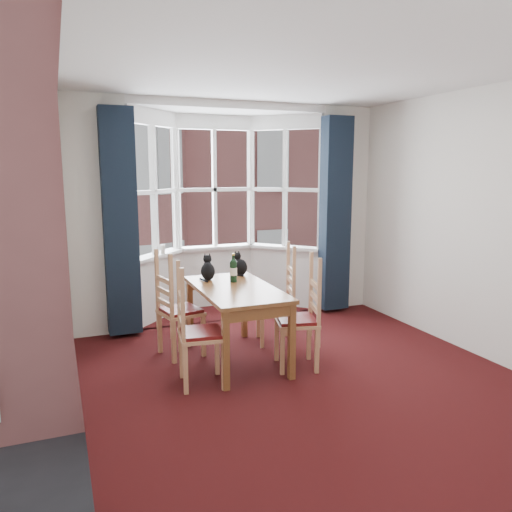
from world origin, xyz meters
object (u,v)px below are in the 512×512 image
chair_right_near (306,321)px  chair_left_near (192,336)px  candle_tall (163,249)px  cat_right (240,266)px  dining_table (236,297)px  wine_bottle (233,270)px  chair_right_far (283,302)px  chair_left_far (173,313)px  cat_left (208,270)px

chair_right_near → chair_left_near: bearing=-179.8°
chair_left_near → candle_tall: 2.22m
chair_right_near → candle_tall: 2.41m
chair_right_near → cat_right: cat_right is taller
dining_table → wine_bottle: bearing=76.3°
chair_right_near → cat_right: 1.11m
dining_table → chair_right_far: bearing=25.6°
chair_left_far → cat_right: cat_right is taller
chair_left_near → wine_bottle: 1.03m
dining_table → candle_tall: bearing=102.8°
chair_left_far → chair_right_far: same height
candle_tall → wine_bottle: bearing=-73.1°
chair_left_near → cat_right: 1.35m
candle_tall → cat_right: bearing=-61.3°
chair_left_far → wine_bottle: (0.64, -0.09, 0.44)m
chair_left_near → chair_left_far: (-0.00, 0.77, 0.00)m
chair_left_near → cat_left: size_ratio=3.18×
dining_table → chair_left_far: size_ratio=1.53×
cat_left → chair_left_far: bearing=-165.7°
candle_tall → chair_right_near: bearing=-65.7°
chair_right_near → cat_right: size_ratio=3.33×
cat_right → chair_right_near: bearing=-71.3°
dining_table → chair_right_near: bearing=-36.2°
cat_left → candle_tall: 1.31m
chair_left_far → candle_tall: bearing=82.2°
dining_table → chair_left_far: bearing=150.1°
cat_left → wine_bottle: 0.30m
chair_left_near → cat_left: 1.05m
chair_right_near → cat_right: (-0.33, 0.98, 0.41)m
chair_right_far → cat_left: (-0.85, 0.12, 0.41)m
chair_right_near → wine_bottle: 0.95m
chair_right_near → cat_right: bearing=108.7°
chair_right_far → cat_right: 0.64m
candle_tall → chair_right_far: bearing=-52.5°
chair_left_near → chair_right_near: 1.17m
chair_left_far → wine_bottle: bearing=-8.4°
wine_bottle → candle_tall: bearing=106.9°
cat_left → wine_bottle: bearing=-42.0°
dining_table → cat_right: 0.64m
chair_left_far → dining_table: bearing=-29.9°
chair_right_near → wine_bottle: wine_bottle is taller
chair_right_far → candle_tall: (-1.08, 1.41, 0.46)m
chair_right_far → cat_left: cat_left is taller
dining_table → chair_right_far: (0.68, 0.33, -0.21)m
dining_table → wine_bottle: size_ratio=4.61×
chair_left_near → candle_tall: bearing=85.0°
cat_left → candle_tall: size_ratio=2.37×
chair_left_near → wine_bottle: (0.64, 0.67, 0.44)m
cat_right → wine_bottle: (-0.19, -0.31, 0.03)m
cat_left → cat_right: 0.43m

